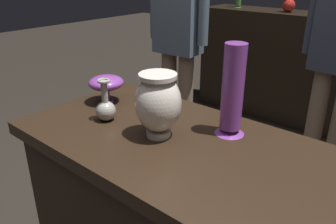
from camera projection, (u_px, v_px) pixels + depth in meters
vase_centerpiece at (158, 103)px, 1.17m from camera, size 0.16×0.16×0.23m
vase_tall_behind at (106, 108)px, 1.32m from camera, size 0.08×0.08×0.17m
vase_left_accent at (106, 83)px, 1.48m from camera, size 0.16×0.16×0.12m
vase_right_accent at (232, 93)px, 1.17m from camera, size 0.11×0.11×0.33m
shelf_vase_left at (289, 4)px, 2.91m from camera, size 0.11×0.11×0.22m
visitor_near_left at (178, 31)px, 2.33m from camera, size 0.47×0.20×1.61m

